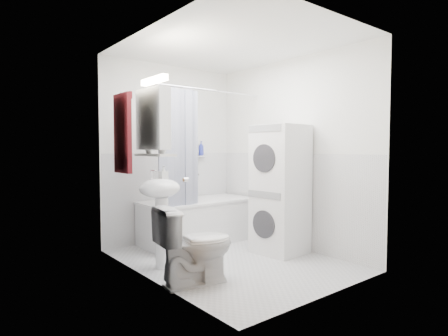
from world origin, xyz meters
TOP-DOWN VIEW (x-y plane):
  - floor at (0.00, 0.00)m, footprint 2.60×2.60m
  - room_walls at (0.00, 0.00)m, footprint 2.60×2.60m
  - wainscot at (0.00, 0.29)m, footprint 1.98×2.58m
  - door at (-0.95, -0.55)m, footprint 0.05×2.00m
  - bathtub at (0.18, 0.92)m, footprint 1.50×0.71m
  - tub_spout at (0.38, 1.25)m, footprint 0.04×0.12m
  - curtain_rod at (0.18, 0.62)m, footprint 1.68×0.02m
  - shower_curtain at (-0.29, 0.62)m, footprint 0.55×0.02m
  - sink at (-0.75, 0.24)m, footprint 0.44×0.37m
  - medicine_cabinet at (-0.90, 0.10)m, footprint 0.13×0.50m
  - shelf at (-0.89, 0.10)m, footprint 0.18×0.54m
  - shower_caddy at (0.43, 1.24)m, footprint 0.22×0.06m
  - towel at (-0.94, 0.75)m, footprint 0.07×0.37m
  - washer_dryer at (0.68, -0.12)m, footprint 0.60×0.59m
  - toilet at (-0.72, -0.35)m, footprint 0.79×0.52m
  - soap_pump at (-0.71, 0.25)m, footprint 0.08×0.17m
  - shelf_bottle at (-0.89, -0.05)m, footprint 0.07×0.18m
  - shelf_cup at (-0.89, 0.22)m, footprint 0.10×0.09m
  - shampoo_a at (0.35, 1.24)m, footprint 0.13×0.17m
  - shampoo_b at (0.47, 1.24)m, footprint 0.08×0.21m

SIDE VIEW (x-z plane):
  - floor at x=0.00m, z-range 0.00..0.00m
  - bathtub at x=0.18m, z-range 0.03..0.60m
  - toilet at x=-0.72m, z-range 0.00..0.72m
  - wainscot at x=0.00m, z-range -0.69..1.89m
  - sink at x=-0.75m, z-range 0.18..1.22m
  - washer_dryer at x=0.68m, z-range 0.00..1.54m
  - tub_spout at x=0.38m, z-range 0.88..0.91m
  - soap_pump at x=-0.71m, z-range 0.91..0.99m
  - door at x=-0.95m, z-range 0.00..2.00m
  - shower_caddy at x=0.43m, z-range 1.14..1.16m
  - shelf at x=-0.89m, z-range 1.19..1.21m
  - shampoo_b at x=0.47m, z-range 1.16..1.24m
  - shampoo_a at x=0.35m, z-range 1.16..1.29m
  - shelf_bottle at x=-0.89m, z-range 1.21..1.28m
  - shower_curtain at x=-0.29m, z-range 0.52..1.98m
  - shelf_cup at x=-0.89m, z-range 1.21..1.31m
  - towel at x=-0.94m, z-range 1.00..1.90m
  - room_walls at x=0.00m, z-range 0.19..2.79m
  - medicine_cabinet at x=-0.90m, z-range 1.21..1.92m
  - curtain_rod at x=0.18m, z-range 1.99..2.01m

